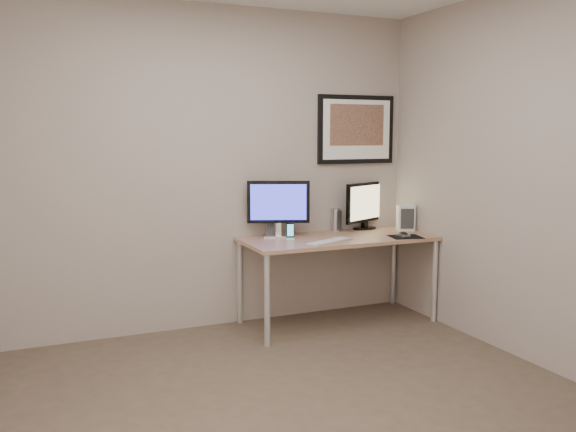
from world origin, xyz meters
name	(u,v)px	position (x,y,z in m)	size (l,w,h in m)	color
floor	(295,408)	(0.00, 0.00, 0.00)	(3.60, 3.60, 0.00)	#4E4331
room	(265,123)	(0.00, 0.45, 1.64)	(3.60, 3.60, 3.60)	white
desk	(338,245)	(1.00, 1.35, 0.66)	(1.60, 0.70, 0.73)	#8C6144
framed_art	(356,129)	(1.35, 1.68, 1.62)	(0.75, 0.04, 0.60)	black
monitor_large	(278,206)	(0.54, 1.54, 0.99)	(0.49, 0.24, 0.47)	silver
monitor_tv	(365,204)	(1.42, 1.63, 0.96)	(0.50, 0.26, 0.42)	black
speaker_left	(270,225)	(0.50, 1.63, 0.83)	(0.08, 0.08, 0.19)	silver
speaker_right	(336,220)	(1.14, 1.65, 0.83)	(0.08, 0.08, 0.20)	silver
phone_dock	(290,231)	(0.59, 1.40, 0.80)	(0.06, 0.06, 0.14)	black
keyboard	(329,241)	(0.81, 1.15, 0.74)	(0.46, 0.12, 0.02)	silver
mousepad	(406,237)	(1.52, 1.13, 0.73)	(0.25, 0.23, 0.00)	black
mouse	(403,234)	(1.51, 1.14, 0.75)	(0.06, 0.11, 0.04)	black
fan_unit	(406,218)	(1.72, 1.42, 0.84)	(0.15, 0.11, 0.23)	silver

